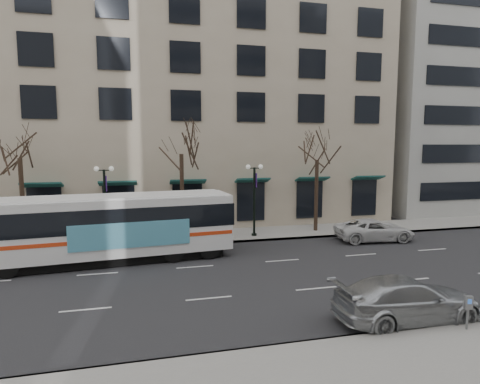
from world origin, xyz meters
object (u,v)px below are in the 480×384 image
object	(u,v)px
tree_far_mid	(181,140)
lamp_post_right	(254,197)
silver_car	(407,299)
city_bus	(110,226)
tree_far_left	(19,143)
tree_far_right	(317,147)
white_pickup	(374,230)
pay_station	(468,305)
lamp_post_left	(105,201)

from	to	relation	value
tree_far_mid	lamp_post_right	size ratio (longest dim) A/B	1.64
silver_car	city_bus	bearing A→B (deg)	47.13
tree_far_left	tree_far_right	size ratio (longest dim) A/B	1.03
silver_car	tree_far_right	bearing A→B (deg)	-11.46
tree_far_right	white_pickup	xyz separation A→B (m)	(2.80, -3.45, -5.68)
city_bus	pay_station	world-z (taller)	city_bus
city_bus	pay_station	distance (m)	17.60
tree_far_left	pay_station	bearing A→B (deg)	-42.00
lamp_post_right	city_bus	world-z (taller)	lamp_post_right
lamp_post_left	city_bus	world-z (taller)	lamp_post_left
tree_far_right	city_bus	size ratio (longest dim) A/B	0.57
tree_far_mid	lamp_post_right	xyz separation A→B (m)	(5.01, -0.60, -3.96)
tree_far_mid	lamp_post_left	distance (m)	6.40
tree_far_right	lamp_post_left	size ratio (longest dim) A/B	1.55
tree_far_left	tree_far_right	world-z (taller)	tree_far_left
lamp_post_left	lamp_post_right	bearing A→B (deg)	0.00
city_bus	pay_station	bearing A→B (deg)	-48.80
tree_far_left	lamp_post_right	bearing A→B (deg)	-2.29
city_bus	white_pickup	world-z (taller)	city_bus
city_bus	tree_far_right	bearing A→B (deg)	11.40
tree_far_right	lamp_post_right	world-z (taller)	tree_far_right
lamp_post_left	silver_car	bearing A→B (deg)	-50.51
tree_far_mid	pay_station	bearing A→B (deg)	-63.34
silver_car	pay_station	distance (m)	2.00
tree_far_mid	white_pickup	distance (m)	14.62
lamp_post_left	pay_station	size ratio (longest dim) A/B	4.32
tree_far_mid	silver_car	world-z (taller)	tree_far_mid
tree_far_right	silver_car	size ratio (longest dim) A/B	1.43
city_bus	silver_car	xyz separation A→B (m)	(11.36, -10.66, -1.23)
tree_far_left	silver_car	distance (m)	23.33
tree_far_mid	tree_far_right	world-z (taller)	tree_far_mid
silver_car	lamp_post_right	bearing A→B (deg)	7.69
tree_far_right	tree_far_left	bearing A→B (deg)	180.00
tree_far_left	silver_car	world-z (taller)	tree_far_left
city_bus	lamp_post_left	bearing A→B (deg)	92.42
lamp_post_right	white_pickup	size ratio (longest dim) A/B	0.98
tree_far_left	lamp_post_left	size ratio (longest dim) A/B	1.60
tree_far_left	tree_far_mid	xyz separation A→B (m)	(10.00, 0.00, 0.21)
silver_car	pay_station	xyz separation A→B (m)	(1.38, -1.44, 0.20)
tree_far_left	tree_far_right	distance (m)	20.00
tree_far_left	lamp_post_right	world-z (taller)	tree_far_left
tree_far_mid	lamp_post_right	distance (m)	6.41
lamp_post_right	tree_far_right	bearing A→B (deg)	6.85
tree_far_right	city_bus	xyz separation A→B (m)	(-14.49, -4.34, -4.37)
lamp_post_right	pay_station	distance (m)	16.28
city_bus	tree_far_left	bearing A→B (deg)	136.51
lamp_post_left	city_bus	bearing A→B (deg)	-82.29
city_bus	silver_car	bearing A→B (deg)	-48.46
white_pickup	silver_car	bearing A→B (deg)	158.77
tree_far_left	tree_far_mid	world-z (taller)	tree_far_mid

